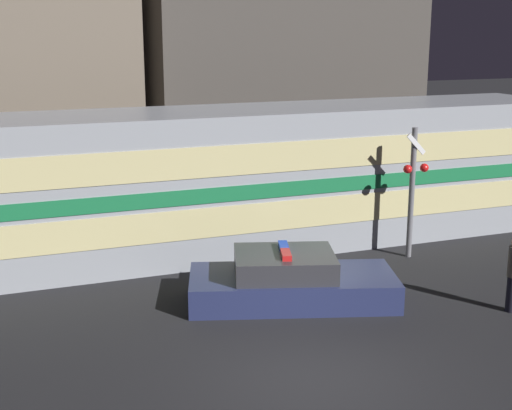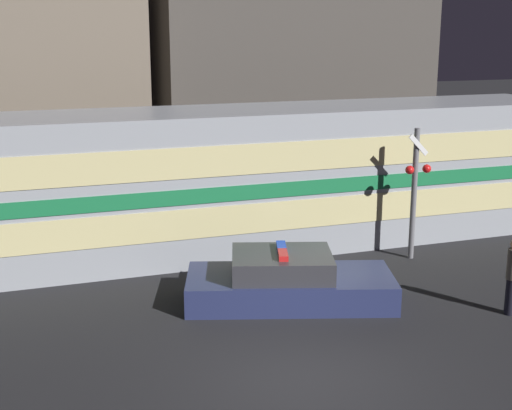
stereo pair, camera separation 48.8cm
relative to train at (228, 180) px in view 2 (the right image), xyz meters
The scene contains 6 objects.
ground_plane 7.90m from the train, 97.58° to the right, with size 120.00×120.00×0.00m, color black.
train is the anchor object (origin of this frame).
police_car 4.46m from the train, 89.29° to the right, with size 4.87×3.20×1.24m.
crossing_signal_near 4.90m from the train, 29.91° to the right, with size 0.72×0.33×3.42m.
building_left 9.84m from the train, 116.58° to the left, with size 6.47×6.74×8.96m.
building_center 10.22m from the train, 58.12° to the left, with size 10.59×4.06×9.23m.
Camera 2 is at (-4.45, -10.30, 5.87)m, focal length 50.00 mm.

